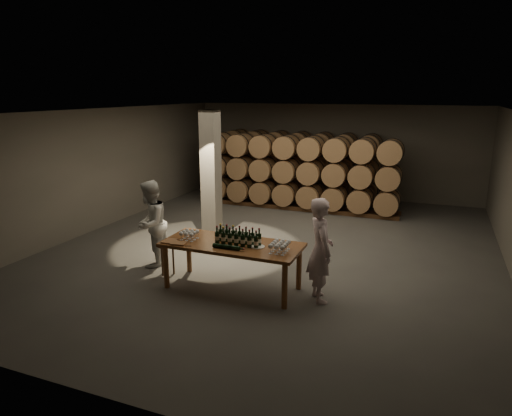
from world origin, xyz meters
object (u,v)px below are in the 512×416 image
at_px(person_man, 320,250).
at_px(stool, 167,249).
at_px(person_woman, 151,224).
at_px(bottle_cluster, 238,238).
at_px(tasting_table, 232,248).
at_px(notebook_near, 179,243).
at_px(plate, 258,247).

bearing_deg(person_man, stool, 59.76).
xyz_separation_m(person_man, person_woman, (-3.74, 0.32, -0.02)).
height_order(bottle_cluster, stool, bottle_cluster).
height_order(bottle_cluster, person_man, person_man).
bearing_deg(bottle_cluster, person_woman, 167.98).
relative_size(tasting_table, notebook_near, 9.81).
distance_m(plate, notebook_near, 1.47).
height_order(tasting_table, person_man, person_man).
bearing_deg(plate, tasting_table, 177.55).
bearing_deg(notebook_near, person_woman, 134.91).
xyz_separation_m(plate, notebook_near, (-1.42, -0.38, 0.01)).
relative_size(bottle_cluster, stool, 1.33).
bearing_deg(person_woman, tasting_table, 66.69).
distance_m(tasting_table, notebook_near, 0.99).
height_order(tasting_table, bottle_cluster, bottle_cluster).
relative_size(tasting_table, stool, 4.01).
bearing_deg(bottle_cluster, plate, -0.09).
bearing_deg(person_man, bottle_cluster, 65.92).
height_order(notebook_near, person_man, person_man).
height_order(stool, person_man, person_man).
height_order(plate, stool, plate).
distance_m(stool, person_man, 3.20).
relative_size(notebook_near, stool, 0.41).
distance_m(bottle_cluster, person_woman, 2.28).
relative_size(notebook_near, person_man, 0.14).
relative_size(tasting_table, plate, 10.12).
bearing_deg(stool, tasting_table, -5.66).
height_order(person_man, person_woman, person_man).
bearing_deg(stool, person_woman, 151.96).
relative_size(tasting_table, person_man, 1.38).
distance_m(tasting_table, person_woman, 2.15).
bearing_deg(notebook_near, stool, 129.29).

